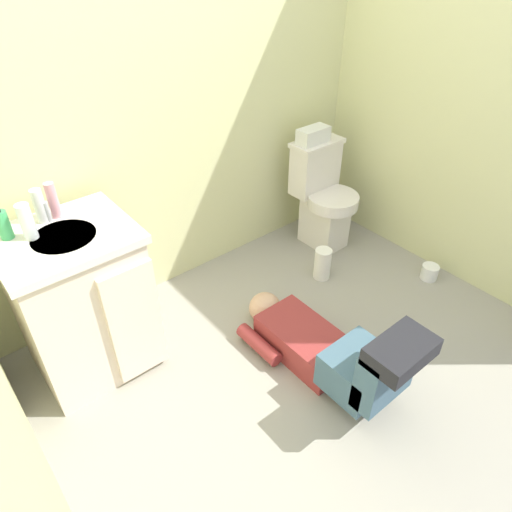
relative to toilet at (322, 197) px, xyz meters
name	(u,v)px	position (x,y,z in m)	size (l,w,h in m)	color
ground_plane	(307,364)	(-0.89, -0.78, -0.39)	(3.08, 3.18, 0.04)	gray
wall_back	(175,88)	(-0.89, 0.34, 0.83)	(2.74, 0.08, 2.40)	beige
wall_right	(499,90)	(0.44, -0.78, 0.83)	(0.08, 2.18, 2.40)	beige
toilet	(322,197)	(0.00, 0.00, 0.00)	(0.36, 0.46, 0.75)	silver
vanity_cabinet	(83,302)	(-1.75, -0.05, 0.05)	(0.60, 0.53, 0.82)	beige
faucet	(47,212)	(-1.75, 0.09, 0.50)	(0.02, 0.02, 0.10)	silver
person_plumber	(330,350)	(-0.86, -0.90, -0.19)	(0.39, 1.06, 0.52)	maroon
tissue_box	(313,135)	(-0.04, 0.09, 0.43)	(0.22, 0.11, 0.10)	silver
soap_dispenser	(3,225)	(-1.94, 0.07, 0.52)	(0.06, 0.06, 0.17)	#3BA25E
bottle_clear	(27,222)	(-1.86, 0.01, 0.53)	(0.06, 0.06, 0.16)	silver
bottle_white	(40,206)	(-1.77, 0.11, 0.53)	(0.05, 0.05, 0.16)	silver
bottle_pink	(53,200)	(-1.71, 0.11, 0.54)	(0.05, 0.05, 0.17)	pink
paper_towel_roll	(322,264)	(-0.30, -0.32, -0.26)	(0.11, 0.11, 0.22)	white
toilet_paper_roll	(429,272)	(0.24, -0.78, -0.32)	(0.11, 0.11, 0.10)	white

